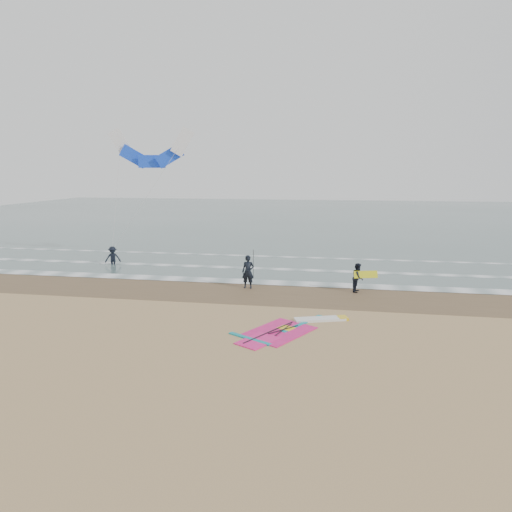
% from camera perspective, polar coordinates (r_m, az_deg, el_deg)
% --- Properties ---
extents(ground, '(120.00, 120.00, 0.00)m').
position_cam_1_polar(ground, '(19.17, -0.87, -9.26)').
color(ground, tan).
rests_on(ground, ground).
extents(sea_water, '(120.00, 80.00, 0.02)m').
position_cam_1_polar(sea_water, '(66.13, 6.83, 4.86)').
color(sea_water, '#47605E').
rests_on(sea_water, ground).
extents(wet_sand_band, '(120.00, 5.00, 0.01)m').
position_cam_1_polar(wet_sand_band, '(24.82, 1.69, -4.61)').
color(wet_sand_band, brown).
rests_on(wet_sand_band, ground).
extents(foam_waterline, '(120.00, 9.15, 0.02)m').
position_cam_1_polar(foam_waterline, '(29.09, 2.92, -2.30)').
color(foam_waterline, white).
rests_on(foam_waterline, ground).
extents(windsurf_rig, '(4.86, 4.61, 0.12)m').
position_cam_1_polar(windsurf_rig, '(19.35, 4.42, -9.00)').
color(windsurf_rig, white).
rests_on(windsurf_rig, ground).
extents(person_standing, '(0.69, 0.45, 1.88)m').
position_cam_1_polar(person_standing, '(25.57, -1.00, -1.99)').
color(person_standing, black).
rests_on(person_standing, ground).
extents(person_walking, '(0.76, 0.89, 1.59)m').
position_cam_1_polar(person_walking, '(25.45, 12.62, -2.65)').
color(person_walking, black).
rests_on(person_walking, ground).
extents(person_wading, '(1.23, 0.99, 1.66)m').
position_cam_1_polar(person_wading, '(33.51, -17.49, 0.33)').
color(person_wading, black).
rests_on(person_wading, ground).
extents(held_pole, '(0.17, 0.86, 1.82)m').
position_cam_1_polar(held_pole, '(25.43, -0.34, -1.05)').
color(held_pole, black).
rests_on(held_pole, ground).
extents(carried_kiteboard, '(1.30, 0.51, 0.39)m').
position_cam_1_polar(carried_kiteboard, '(25.33, 13.55, -2.26)').
color(carried_kiteboard, yellow).
rests_on(carried_kiteboard, ground).
extents(surf_kite, '(6.34, 2.56, 8.49)m').
position_cam_1_polar(surf_kite, '(34.11, -12.95, 12.56)').
color(surf_kite, white).
rests_on(surf_kite, ground).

